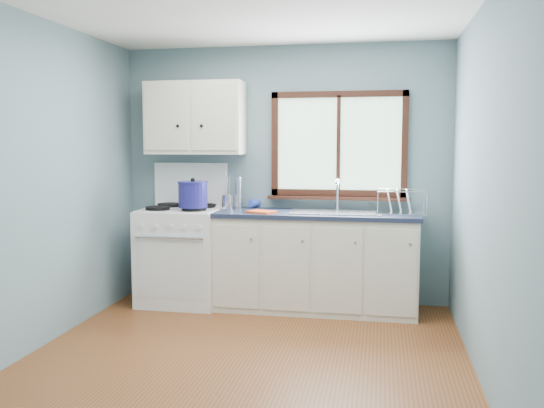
% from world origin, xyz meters
% --- Properties ---
extents(floor, '(3.20, 3.60, 0.02)m').
position_xyz_m(floor, '(0.00, 0.00, -0.01)').
color(floor, brown).
rests_on(floor, ground).
extents(wall_back, '(3.20, 0.02, 2.50)m').
position_xyz_m(wall_back, '(0.00, 1.81, 1.25)').
color(wall_back, slate).
rests_on(wall_back, ground).
extents(wall_front, '(3.20, 0.02, 2.50)m').
position_xyz_m(wall_front, '(0.00, -1.81, 1.25)').
color(wall_front, slate).
rests_on(wall_front, ground).
extents(wall_left, '(0.02, 3.60, 2.50)m').
position_xyz_m(wall_left, '(-1.61, 0.00, 1.25)').
color(wall_left, slate).
rests_on(wall_left, ground).
extents(wall_right, '(0.02, 3.60, 2.50)m').
position_xyz_m(wall_right, '(1.61, 0.00, 1.25)').
color(wall_right, slate).
rests_on(wall_right, ground).
extents(gas_range, '(0.76, 0.69, 1.36)m').
position_xyz_m(gas_range, '(-0.95, 1.47, 0.49)').
color(gas_range, white).
rests_on(gas_range, floor).
extents(base_cabinets, '(1.85, 0.60, 0.88)m').
position_xyz_m(base_cabinets, '(0.36, 1.49, 0.41)').
color(base_cabinets, beige).
rests_on(base_cabinets, floor).
extents(countertop, '(1.89, 0.64, 0.04)m').
position_xyz_m(countertop, '(0.36, 1.49, 0.90)').
color(countertop, '#161C30').
rests_on(countertop, base_cabinets).
extents(sink, '(0.84, 0.46, 0.44)m').
position_xyz_m(sink, '(0.54, 1.49, 0.86)').
color(sink, silver).
rests_on(sink, countertop).
extents(window, '(1.36, 0.10, 1.03)m').
position_xyz_m(window, '(0.54, 1.77, 1.48)').
color(window, '#9EC6A8').
rests_on(window, wall_back).
extents(upper_cabinets, '(0.95, 0.35, 0.70)m').
position_xyz_m(upper_cabinets, '(-0.85, 1.63, 1.80)').
color(upper_cabinets, beige).
rests_on(upper_cabinets, wall_back).
extents(skillet, '(0.35, 0.26, 0.04)m').
position_xyz_m(skillet, '(-0.78, 1.32, 0.98)').
color(skillet, black).
rests_on(skillet, gas_range).
extents(stockpot, '(0.33, 0.33, 0.28)m').
position_xyz_m(stockpot, '(-0.78, 1.32, 1.08)').
color(stockpot, navy).
rests_on(stockpot, gas_range).
extents(utensil_crock, '(0.15, 0.15, 0.35)m').
position_xyz_m(utensil_crock, '(-0.52, 1.59, 0.99)').
color(utensil_crock, silver).
rests_on(utensil_crock, countertop).
extents(thermos, '(0.09, 0.09, 0.31)m').
position_xyz_m(thermos, '(-0.43, 1.65, 1.08)').
color(thermos, silver).
rests_on(thermos, countertop).
extents(soap_bottle, '(0.12, 0.12, 0.23)m').
position_xyz_m(soap_bottle, '(-0.32, 1.70, 1.03)').
color(soap_bottle, blue).
rests_on(soap_bottle, countertop).
extents(dish_towel, '(0.30, 0.27, 0.02)m').
position_xyz_m(dish_towel, '(-0.13, 1.35, 0.93)').
color(dish_towel, '#E44F1E').
rests_on(dish_towel, countertop).
extents(dish_rack, '(0.44, 0.34, 0.23)m').
position_xyz_m(dish_rack, '(1.12, 1.52, 0.98)').
color(dish_rack, silver).
rests_on(dish_rack, countertop).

